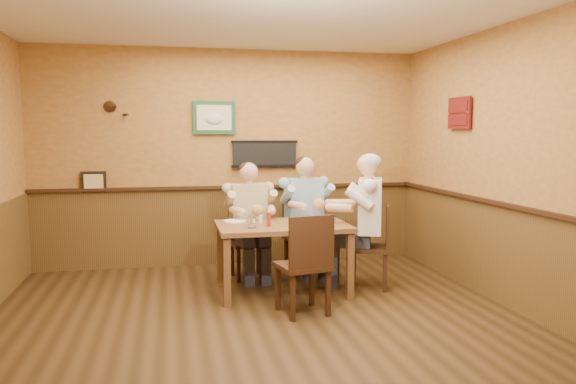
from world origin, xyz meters
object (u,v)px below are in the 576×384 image
Objects in this scene: chair_back_right at (304,237)px; water_glass_mid at (312,223)px; chair_back_left at (249,242)px; water_glass_left at (252,222)px; chair_right_end at (369,246)px; diner_tan_shirt at (248,226)px; dining_table at (283,232)px; pepper_shaker at (269,221)px; diner_white_elder at (370,228)px; cola_tumbler at (306,221)px; salt_shaker at (261,219)px; hot_sauce_bottle at (269,219)px; chair_near_side at (303,263)px; diner_blue_polo at (304,221)px.

chair_back_right is 1.23m from water_glass_mid.
water_glass_left reaches higher than chair_back_left.
diner_tan_shirt is at bearing -97.58° from chair_right_end.
dining_table is 15.51× the size of pepper_shaker.
water_glass_mid is 1.41× the size of pepper_shaker.
chair_back_right is 0.67× the size of diner_white_elder.
chair_back_left is at bearing 121.07° from cola_tumbler.
chair_back_right is 1.02m from salt_shaker.
salt_shaker reaches higher than dining_table.
hot_sauce_bottle is at bearing -141.87° from dining_table.
water_glass_mid is (0.59, -0.19, 0.00)m from water_glass_left.
dining_table is 0.74m from diner_tan_shirt.
water_glass_left is (-0.36, -0.18, 0.15)m from dining_table.
diner_tan_shirt is at bearing 97.15° from hot_sauce_bottle.
chair_near_side is 0.78× the size of diner_tan_shirt.
pepper_shaker is (0.20, 0.16, -0.02)m from water_glass_left.
chair_right_end reaches higher than pepper_shaker.
water_glass_left is 0.95× the size of water_glass_mid.
chair_back_left reaches higher than pepper_shaker.
hot_sauce_bottle is (-0.60, -0.92, 0.38)m from chair_back_right.
chair_near_side is (0.32, -1.43, 0.05)m from chair_back_left.
diner_white_elder reaches higher than chair_back_left.
chair_back_right is at bearing 1.61° from chair_back_left.
diner_blue_polo is 1.12m from hot_sauce_bottle.
dining_table is 11.53× the size of water_glass_left.
hot_sauce_bottle reaches higher than pepper_shaker.
chair_back_left is at bearing 178.83° from diner_blue_polo.
cola_tumbler is at bearing -17.96° from pepper_shaker.
chair_back_left is 5.17× the size of hot_sauce_bottle.
chair_back_right reaches higher than salt_shaker.
chair_right_end is 0.99m from diner_blue_polo.
water_glass_mid reaches higher than salt_shaker.
chair_near_side is 0.53m from water_glass_mid.
diner_white_elder is at bearing -64.51° from diner_blue_polo.
diner_tan_shirt reaches higher than chair_right_end.
chair_right_end is 1.26m from salt_shaker.
chair_right_end is at bearing 7.27° from water_glass_left.
chair_near_side reaches higher than water_glass_left.
chair_back_right is 1.00m from diner_white_elder.
diner_tan_shirt is at bearing 178.83° from chair_back_right.
chair_near_side reaches higher than dining_table.
cola_tumbler is at bearing -58.40° from chair_right_end.
hot_sauce_bottle is (-1.16, -0.12, 0.16)m from diner_white_elder.
diner_blue_polo is 0.97m from cola_tumbler.
diner_blue_polo is (0.43, 0.79, -0.01)m from dining_table.
hot_sauce_bottle reaches higher than chair_back_right.
water_glass_mid is (-0.19, -1.16, 0.17)m from diner_blue_polo.
salt_shaker is (0.05, -0.60, 0.17)m from diner_tan_shirt.
water_glass_left is (-0.79, -0.97, 0.16)m from diner_blue_polo.
diner_white_elder is 14.91× the size of pepper_shaker.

